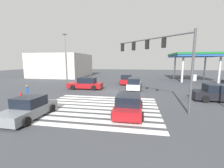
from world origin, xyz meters
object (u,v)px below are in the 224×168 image
object	(u,v)px
car_6	(126,79)
street_light_pole_b	(65,53)
traffic_signal_mast	(156,52)
car_5	(134,84)
pedestrian	(28,93)
car_3	(86,84)
car_2	(129,104)
car_1	(218,94)
car_4	(29,108)
fire_hydrant	(21,97)

from	to	relation	value
car_6	street_light_pole_b	bearing A→B (deg)	76.80
traffic_signal_mast	car_6	xyz separation A→B (m)	(-3.53, 12.06, -3.99)
car_5	street_light_pole_b	size ratio (longest dim) A/B	0.48
car_5	pedestrian	distance (m)	13.20
car_3	pedestrian	size ratio (longest dim) A/B	2.75
car_3	car_5	distance (m)	6.89
car_2	street_light_pole_b	xyz separation A→B (m)	(-14.69, 19.01, 4.91)
traffic_signal_mast	pedestrian	size ratio (longest dim) A/B	3.48
car_2	street_light_pole_b	world-z (taller)	street_light_pole_b
car_1	car_4	xyz separation A→B (m)	(-15.41, -7.22, -0.09)
car_2	car_4	distance (m)	7.17
traffic_signal_mast	fire_hydrant	size ratio (longest dim) A/B	7.21
traffic_signal_mast	car_2	xyz separation A→B (m)	(-2.16, -2.98, -4.08)
car_3	car_4	bearing A→B (deg)	87.82
car_1	pedestrian	world-z (taller)	pedestrian
street_light_pole_b	car_6	bearing A→B (deg)	-16.58
car_6	car_3	bearing A→B (deg)	141.32
car_4	pedestrian	xyz separation A→B (m)	(-2.59, 3.09, 0.35)
car_5	car_6	xyz separation A→B (m)	(-1.47, 4.91, 0.02)
car_1	car_6	bearing A→B (deg)	136.52
traffic_signal_mast	car_4	bearing A→B (deg)	74.19
car_5	fire_hydrant	world-z (taller)	car_5
traffic_signal_mast	pedestrian	world-z (taller)	traffic_signal_mast
traffic_signal_mast	fire_hydrant	distance (m)	13.63
traffic_signal_mast	car_2	size ratio (longest dim) A/B	1.35
car_3	street_light_pole_b	size ratio (longest dim) A/B	0.51
street_light_pole_b	pedestrian	bearing A→B (deg)	-73.76
car_2	car_6	xyz separation A→B (m)	(-1.37, 15.04, 0.10)
car_3	car_4	distance (m)	11.18
car_1	car_4	distance (m)	17.01
car_2	fire_hydrant	world-z (taller)	car_2
traffic_signal_mast	car_4	xyz separation A→B (m)	(-9.02, -5.04, -4.13)
car_2	car_5	xyz separation A→B (m)	(0.10, 10.13, 0.08)
car_2	car_6	bearing A→B (deg)	4.84
car_5	street_light_pole_b	distance (m)	17.92
car_5	pedestrian	size ratio (longest dim) A/B	2.56
pedestrian	fire_hydrant	bearing A→B (deg)	112.13
car_1	car_3	world-z (taller)	car_1
car_3	fire_hydrant	distance (m)	8.55
traffic_signal_mast	car_1	bearing A→B (deg)	-116.17
car_4	car_5	distance (m)	14.04
car_1	fire_hydrant	xyz separation A→B (m)	(-19.22, -3.61, -0.32)
car_1	car_2	distance (m)	9.98
traffic_signal_mast	car_3	distance (m)	11.52
pedestrian	fire_hydrant	world-z (taller)	pedestrian
traffic_signal_mast	car_6	world-z (taller)	traffic_signal_mast
traffic_signal_mast	car_1	xyz separation A→B (m)	(6.39, 2.18, -4.03)
pedestrian	car_3	bearing A→B (deg)	26.37
fire_hydrant	car_6	bearing A→B (deg)	55.41
car_2	street_light_pole_b	distance (m)	24.52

